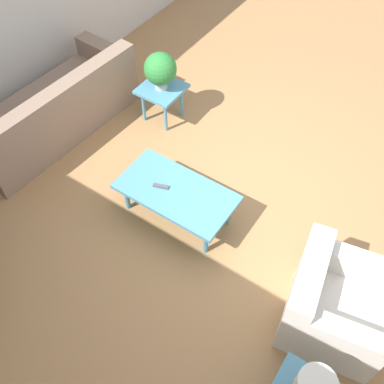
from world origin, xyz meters
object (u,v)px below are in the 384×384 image
Objects in this scene: side_table_plant at (162,93)px; potted_plant at (160,69)px; sofa at (53,112)px; armchair at (331,305)px; coffee_table at (176,193)px.

side_table_plant is 0.33m from potted_plant.
side_table_plant is at bearing 0.00° from potted_plant.
sofa is 1.31m from side_table_plant.
sofa is 4.42× the size of side_table_plant.
side_table_plant is (-0.93, -0.92, 0.09)m from sofa.
armchair reaches higher than side_table_plant.
side_table_plant reaches higher than coffee_table.
coffee_table is at bearing 72.09° from armchair.
armchair is at bearing 153.55° from side_table_plant.
potted_plant is at bearing 53.04° from armchair.
sofa is at bearing 44.69° from potted_plant.
armchair is at bearing 86.31° from sofa.
coffee_table is at bearing 131.62° from potted_plant.
armchair is 1.76m from coffee_table.
sofa is 1.37m from potted_plant.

